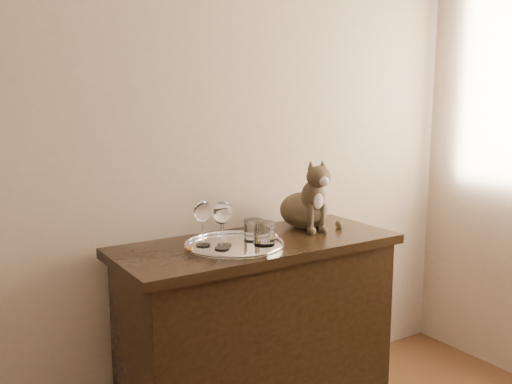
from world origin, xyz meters
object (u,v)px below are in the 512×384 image
Objects in this scene: wine_glass_a at (203,223)px; wine_glass_c at (222,226)px; tray at (235,246)px; sideboard at (257,337)px; wine_glass_d at (224,223)px; tumbler_a at (264,234)px; tumbler_c at (254,230)px; cat at (304,193)px.

wine_glass_a is 0.09m from wine_glass_c.
tray is 2.18× the size of wine_glass_a.
sideboard is 0.56m from wine_glass_c.
tray is 2.15× the size of wine_glass_c.
wine_glass_a is at bearing 151.05° from tray.
tumbler_a is at bearing -31.07° from wine_glass_d.
sideboard is 3.00× the size of tray.
sideboard is at bearing 72.36° from tumbler_a.
wine_glass_c is (-0.07, -0.02, 0.10)m from tray.
wine_glass_a is 1.93× the size of tumbler_a.
tumbler_c reaches higher than tray.
tray reaches higher than sideboard.
tumbler_c is at bearing -13.81° from wine_glass_a.
tray is at bearing -28.95° from wine_glass_a.
cat reaches higher than wine_glass_d.
wine_glass_a and wine_glass_d have the same top height.
cat is (0.55, 0.06, 0.06)m from wine_glass_a.
wine_glass_c is at bearing 165.69° from tumbler_a.
wine_glass_c reaches higher than tumbler_a.
tumbler_c is (0.13, -0.01, -0.05)m from wine_glass_d.
wine_glass_a reaches higher than sideboard.
tumbler_a is 0.30× the size of cat.
wine_glass_a is 0.55m from cat.
tray is at bearing -157.14° from cat.
tumbler_a is at bearing -34.15° from tray.
wine_glass_a is 0.25m from tumbler_a.
tumbler_a is (0.21, -0.13, -0.04)m from wine_glass_a.
tray is 4.43× the size of tumbler_c.
tumbler_c is (0.17, 0.03, -0.05)m from wine_glass_c.
cat is (0.48, 0.10, 0.06)m from wine_glass_d.
sideboard is 6.45× the size of wine_glass_c.
sideboard is at bearing 13.21° from tray.
tumbler_c is (0.21, -0.05, -0.05)m from wine_glass_a.
wine_glass_d is 0.16m from tumbler_a.
wine_glass_c is 0.05m from wine_glass_d.
sideboard is at bearing -156.25° from cat.
tumbler_c is 0.28× the size of cat.
cat is at bearing 15.80° from wine_glass_c.
wine_glass_d is at bearing -175.04° from sideboard.
wine_glass_d is at bearing -32.21° from wine_glass_a.
wine_glass_c is at bearing -168.78° from tumbler_c.
wine_glass_d is at bearing -160.11° from cat.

